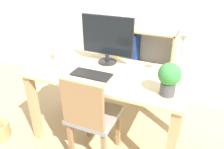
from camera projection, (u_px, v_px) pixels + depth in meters
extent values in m
plane|color=tan|center=(108.00, 136.00, 2.30)|extent=(10.00, 10.00, 0.00)
cube|color=#D8BC8C|center=(108.00, 73.00, 1.96)|extent=(1.42, 0.69, 0.03)
cube|color=tan|center=(34.00, 108.00, 2.13)|extent=(0.07, 0.07, 0.72)
cube|color=tan|center=(171.00, 149.00, 1.66)|extent=(0.07, 0.07, 0.72)
cube|color=tan|center=(68.00, 81.00, 2.60)|extent=(0.07, 0.07, 0.72)
cube|color=tan|center=(181.00, 107.00, 2.14)|extent=(0.07, 0.07, 0.72)
cylinder|color=#232326|center=(107.00, 62.00, 2.13)|extent=(0.18, 0.18, 0.02)
cylinder|color=#232326|center=(107.00, 57.00, 2.11)|extent=(0.04, 0.04, 0.08)
cube|color=#232326|center=(107.00, 36.00, 2.01)|extent=(0.51, 0.02, 0.37)
cube|color=black|center=(107.00, 36.00, 2.01)|extent=(0.49, 0.03, 0.34)
cube|color=black|center=(91.00, 74.00, 1.89)|extent=(0.35, 0.15, 0.02)
cylinder|color=silver|center=(59.00, 52.00, 2.17)|extent=(0.12, 0.12, 0.15)
sphere|color=silver|center=(58.00, 42.00, 2.13)|extent=(0.07, 0.07, 0.07)
cylinder|color=#B7B7BC|center=(179.00, 75.00, 1.87)|extent=(0.10, 0.10, 0.02)
cylinder|color=#B7B7BC|center=(182.00, 54.00, 1.78)|extent=(0.02, 0.02, 0.37)
cylinder|color=#B7B7BC|center=(185.00, 34.00, 1.66)|extent=(0.01, 0.10, 0.01)
cone|color=#B7B7BC|center=(184.00, 38.00, 1.63)|extent=(0.08, 0.08, 0.06)
cylinder|color=#4C4C51|center=(168.00, 89.00, 1.59)|extent=(0.11, 0.11, 0.10)
sphere|color=#388C3D|center=(170.00, 74.00, 1.54)|extent=(0.17, 0.17, 0.17)
cube|color=gray|center=(95.00, 115.00, 1.91)|extent=(0.40, 0.40, 0.04)
cube|color=#9E754C|center=(82.00, 105.00, 1.66)|extent=(0.36, 0.03, 0.40)
cube|color=#9E754C|center=(71.00, 141.00, 1.94)|extent=(0.04, 0.04, 0.42)
cube|color=#9E754C|center=(88.00, 120.00, 2.21)|extent=(0.04, 0.04, 0.42)
cube|color=#9E754C|center=(118.00, 128.00, 2.09)|extent=(0.04, 0.04, 0.42)
cube|color=tan|center=(118.00, 62.00, 2.84)|extent=(0.02, 0.28, 0.93)
cube|color=tan|center=(171.00, 71.00, 2.60)|extent=(0.02, 0.28, 0.93)
cube|color=tan|center=(141.00, 97.00, 2.93)|extent=(0.71, 0.28, 0.02)
cube|color=tan|center=(146.00, 30.00, 2.51)|extent=(0.71, 0.28, 0.02)
cube|color=tan|center=(143.00, 66.00, 2.72)|extent=(0.67, 0.28, 0.02)
cube|color=orange|center=(120.00, 79.00, 2.94)|extent=(0.04, 0.24, 0.40)
cube|color=#2D7F38|center=(124.00, 84.00, 2.96)|extent=(0.04, 0.24, 0.27)
cube|color=#2D7F38|center=(127.00, 85.00, 2.94)|extent=(0.05, 0.24, 0.25)
cube|color=beige|center=(131.00, 83.00, 2.90)|extent=(0.07, 0.24, 0.35)
cube|color=orange|center=(121.00, 48.00, 2.74)|extent=(0.05, 0.24, 0.37)
cube|color=#2D7F38|center=(126.00, 48.00, 2.71)|extent=(0.07, 0.24, 0.39)
cube|color=#2D7F38|center=(130.00, 54.00, 2.72)|extent=(0.04, 0.24, 0.25)
cube|color=navy|center=(135.00, 49.00, 2.67)|extent=(0.06, 0.24, 0.40)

